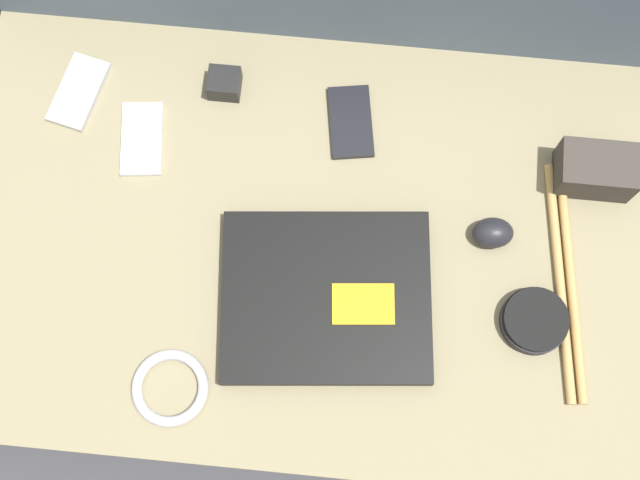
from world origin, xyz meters
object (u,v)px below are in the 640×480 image
object	(u,v)px
laptop	(327,297)
computer_mouse	(493,233)
speaker_puck	(535,321)
phone_black	(351,122)
charger_brick	(224,83)
camera_pouch	(596,170)
phone_small	(142,139)
phone_silver	(79,92)

from	to	relation	value
laptop	computer_mouse	bearing A→B (deg)	21.35
speaker_puck	phone_black	world-z (taller)	speaker_puck
speaker_puck	charger_brick	xyz separation A→B (m)	(-0.49, 0.33, 0.00)
charger_brick	camera_pouch	bearing A→B (deg)	-9.29
computer_mouse	phone_black	bearing A→B (deg)	138.79
laptop	phone_small	bearing A→B (deg)	138.71
laptop	phone_silver	size ratio (longest dim) A/B	2.51
laptop	phone_small	xyz separation A→B (m)	(-0.31, 0.22, -0.01)
speaker_puck	phone_black	size ratio (longest dim) A/B	0.77
phone_silver	phone_small	bearing A→B (deg)	-18.42
laptop	computer_mouse	world-z (taller)	computer_mouse
phone_silver	computer_mouse	bearing A→B (deg)	-1.32
phone_silver	phone_small	xyz separation A→B (m)	(0.11, -0.07, -0.00)
phone_silver	charger_brick	world-z (taller)	charger_brick
phone_small	camera_pouch	xyz separation A→B (m)	(0.69, 0.01, 0.03)
camera_pouch	charger_brick	distance (m)	0.58
laptop	phone_black	world-z (taller)	laptop
phone_small	phone_silver	bearing A→B (deg)	141.64
computer_mouse	laptop	bearing A→B (deg)	-158.71
computer_mouse	phone_black	world-z (taller)	computer_mouse
phone_silver	phone_black	bearing A→B (deg)	12.12
speaker_puck	phone_black	distance (m)	0.41
phone_small	charger_brick	size ratio (longest dim) A/B	2.53
speaker_puck	phone_silver	world-z (taller)	speaker_puck
computer_mouse	speaker_puck	world-z (taller)	computer_mouse
laptop	phone_small	size ratio (longest dim) A/B	2.62
computer_mouse	speaker_puck	bearing A→B (deg)	-67.12
laptop	phone_black	bearing A→B (deg)	82.25
computer_mouse	camera_pouch	bearing A→B (deg)	30.80
computer_mouse	phone_silver	xyz separation A→B (m)	(-0.65, 0.17, -0.01)
phone_silver	camera_pouch	size ratio (longest dim) A/B	1.14
laptop	computer_mouse	size ratio (longest dim) A/B	4.97
laptop	camera_pouch	bearing A→B (deg)	25.21
phone_black	laptop	bearing A→B (deg)	-101.66
phone_small	camera_pouch	distance (m)	0.69
phone_black	camera_pouch	xyz separation A→B (m)	(0.37, -0.05, 0.03)
speaker_puck	camera_pouch	distance (m)	0.25
camera_pouch	speaker_puck	bearing A→B (deg)	-108.63
phone_silver	phone_black	size ratio (longest dim) A/B	1.03
speaker_puck	phone_small	distance (m)	0.65
laptop	charger_brick	size ratio (longest dim) A/B	6.63
phone_small	charger_brick	xyz separation A→B (m)	(0.12, 0.10, 0.01)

